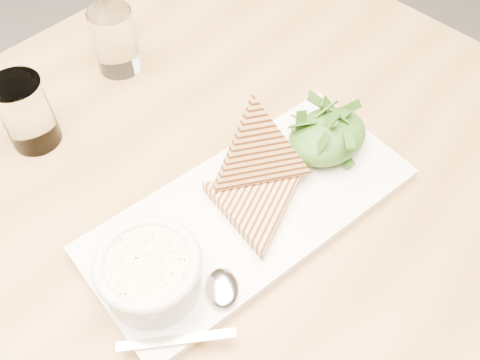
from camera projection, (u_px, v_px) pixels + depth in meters
floor at (103, 352)px, 1.29m from camera, size 6.00×6.00×0.00m
table_top at (135, 244)px, 0.67m from camera, size 1.33×0.97×0.04m
table_leg_br at (274, 92)px, 1.34m from camera, size 0.06×0.06×0.68m
platter at (250, 210)px, 0.66m from camera, size 0.41×0.19×0.02m
soup_bowl at (151, 276)px, 0.58m from camera, size 0.11×0.11×0.04m
soup at (148, 264)px, 0.56m from camera, size 0.09×0.09×0.01m
bowl_rim at (147, 263)px, 0.55m from camera, size 0.11×0.11×0.01m
sandwich_flat at (255, 206)px, 0.65m from camera, size 0.19×0.19×0.02m
sandwich_lean at (260, 153)px, 0.65m from camera, size 0.19×0.19×0.16m
salad_base at (327, 136)px, 0.70m from camera, size 0.11×0.09×0.04m
arugula_pile at (328, 133)px, 0.69m from camera, size 0.11×0.10×0.05m
spoon_bowl at (222, 288)px, 0.58m from camera, size 0.06×0.06×0.01m
spoon_handle at (176, 340)px, 0.55m from camera, size 0.11×0.07×0.00m
glass_near at (26, 113)px, 0.70m from camera, size 0.07×0.07×0.10m
glass_far at (115, 40)px, 0.79m from camera, size 0.07×0.07×0.10m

